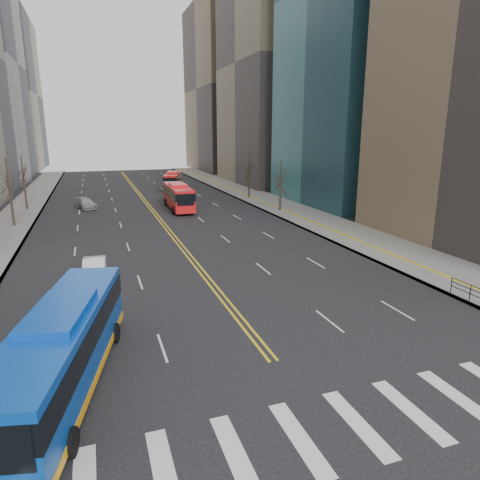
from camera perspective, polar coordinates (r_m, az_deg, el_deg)
name	(u,v)px	position (r m, az deg, el deg)	size (l,w,h in m)	color
ground	(329,431)	(17.03, 11.83, -23.63)	(220.00, 220.00, 0.00)	black
sidewalk_right	(275,204)	(62.42, 4.72, 4.78)	(7.00, 130.00, 0.15)	slate
sidewalk_left	(15,219)	(58.03, -27.79, 2.44)	(5.00, 130.00, 0.15)	slate
crosswalk	(329,431)	(17.03, 11.83, -23.61)	(26.70, 4.00, 0.01)	silver
centerline	(145,201)	(67.56, -12.60, 5.16)	(0.55, 100.00, 0.01)	gold
office_towers	(128,48)	(81.33, -14.72, 23.49)	(83.00, 134.00, 58.00)	gray
street_trees	(94,187)	(46.24, -18.83, 6.73)	(35.20, 47.20, 7.60)	black
blue_bus	(62,347)	(19.26, -22.59, -13.09)	(5.40, 12.61, 3.58)	#0B40A6
red_bus_near	(178,195)	(58.88, -8.25, 5.96)	(2.99, 11.11, 3.51)	red
red_bus_far	(173,180)	(79.05, -8.91, 7.97)	(5.20, 10.64, 3.31)	red
car_white	(95,269)	(32.63, -18.82, -3.67)	(1.55, 4.45, 1.47)	silver
car_dark_mid	(184,196)	(66.69, -7.49, 5.81)	(1.49, 3.71, 1.26)	black
car_silver	(86,204)	(62.65, -19.86, 4.59)	(1.95, 4.79, 1.39)	gray
car_dark_far	(173,185)	(82.22, -8.98, 7.30)	(1.83, 3.98, 1.11)	black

